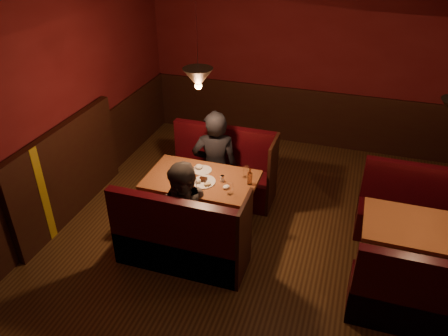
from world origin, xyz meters
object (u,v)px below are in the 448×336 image
(main_table, at_px, (203,190))
(main_bench_far, at_px, (223,175))
(second_bench_far, at_px, (415,216))
(diner_a, at_px, (215,147))
(second_table, at_px, (419,240))
(diner_b, at_px, (186,201))
(main_bench_near, at_px, (181,244))
(second_bench_near, at_px, (422,304))

(main_table, distance_m, main_bench_far, 0.82)
(second_bench_far, bearing_deg, diner_a, -179.79)
(second_table, xyz_separation_m, second_bench_far, (0.03, 0.74, -0.21))
(diner_b, bearing_deg, main_bench_near, -105.35)
(main_table, relative_size, diner_b, 0.86)
(main_bench_far, xyz_separation_m, second_table, (2.57, -0.91, 0.19))
(second_table, relative_size, second_bench_far, 0.90)
(second_bench_far, bearing_deg, second_bench_near, -90.00)
(diner_a, bearing_deg, diner_b, 76.89)
(second_table, xyz_separation_m, diner_b, (-2.56, -0.47, 0.29))
(second_table, distance_m, second_bench_far, 0.77)
(second_bench_far, bearing_deg, main_table, -166.67)
(main_bench_far, distance_m, main_bench_near, 1.58)
(main_bench_near, bearing_deg, second_bench_near, -1.72)
(main_table, relative_size, second_bench_near, 1.01)
(diner_a, bearing_deg, second_bench_near, 134.71)
(main_table, relative_size, main_bench_near, 0.91)
(main_table, xyz_separation_m, main_bench_near, (0.02, -0.79, -0.24))
(main_bench_near, bearing_deg, main_bench_far, 90.00)
(main_bench_near, relative_size, diner_b, 0.95)
(diner_a, xyz_separation_m, diner_b, (0.07, -1.20, -0.07))
(main_bench_far, height_order, second_bench_near, main_bench_far)
(main_bench_near, bearing_deg, diner_b, 87.38)
(main_bench_far, distance_m, second_bench_near, 3.08)
(second_table, bearing_deg, main_bench_near, -165.50)
(second_bench_far, xyz_separation_m, second_bench_near, (0.00, -1.49, 0.00))
(main_table, xyz_separation_m, second_bench_near, (2.62, -0.87, -0.26))
(main_table, distance_m, diner_a, 0.68)
(second_table, bearing_deg, diner_b, -169.70)
(second_table, xyz_separation_m, second_bench_near, (0.03, -0.74, -0.21))
(main_table, bearing_deg, main_bench_near, -88.91)
(second_bench_near, relative_size, diner_a, 0.79)
(main_bench_far, bearing_deg, diner_b, -89.62)
(second_bench_near, height_order, diner_b, diner_b)
(second_table, height_order, diner_a, diner_a)
(main_bench_near, relative_size, second_table, 1.23)
(main_bench_far, bearing_deg, main_table, -91.09)
(diner_a, relative_size, diner_b, 1.08)
(second_bench_far, bearing_deg, second_table, -92.20)
(second_bench_far, height_order, diner_a, diner_a)
(second_bench_near, height_order, diner_a, diner_a)
(main_bench_far, xyz_separation_m, diner_a, (-0.06, -0.18, 0.54))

